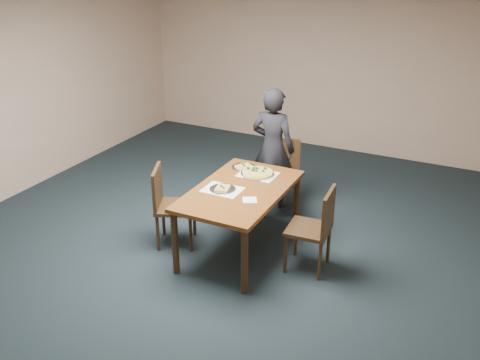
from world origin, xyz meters
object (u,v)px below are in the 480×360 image
at_px(dining_table, 240,196).
at_px(slice_plate_near, 223,189).
at_px(slice_plate_far, 244,167).
at_px(pizza_pan, 257,173).
at_px(chair_far, 282,172).
at_px(chair_right, 316,225).
at_px(diner, 273,148).
at_px(chair_left, 168,202).

height_order(dining_table, slice_plate_near, slice_plate_near).
xyz_separation_m(slice_plate_near, slice_plate_far, (-0.06, 0.64, -0.00)).
bearing_deg(pizza_pan, chair_far, 88.33).
height_order(chair_far, chair_right, same).
height_order(diner, pizza_pan, diner).
bearing_deg(slice_plate_near, chair_left, -171.11).
xyz_separation_m(chair_far, chair_right, (0.83, -1.11, 0.00)).
bearing_deg(slice_plate_far, slice_plate_near, -84.47).
distance_m(diner, slice_plate_near, 1.32).
relative_size(chair_left, chair_right, 1.00).
relative_size(chair_far, pizza_pan, 2.42).
bearing_deg(dining_table, pizza_pan, 88.89).
height_order(chair_left, diner, diner).
bearing_deg(dining_table, slice_plate_far, 112.02).
distance_m(dining_table, chair_right, 0.87).
bearing_deg(chair_left, chair_right, -106.83).
bearing_deg(diner, slice_plate_far, 84.61).
distance_m(dining_table, diner, 1.23).
xyz_separation_m(chair_right, slice_plate_far, (-1.07, 0.52, 0.25)).
height_order(dining_table, chair_far, chair_far).
bearing_deg(chair_right, pizza_pan, -119.95).
bearing_deg(slice_plate_far, pizza_pan, -25.62).
height_order(dining_table, chair_left, chair_left).
distance_m(chair_left, slice_plate_near, 0.68).
height_order(chair_far, slice_plate_far, chair_far).
xyz_separation_m(diner, slice_plate_far, (-0.07, -0.68, -0.01)).
bearing_deg(diner, chair_right, 130.42).
bearing_deg(diner, dining_table, 97.36).
bearing_deg(slice_plate_near, slice_plate_far, 95.53).
xyz_separation_m(chair_far, diner, (-0.17, 0.09, 0.26)).
relative_size(chair_far, chair_left, 1.00).
distance_m(chair_right, pizza_pan, 0.98).
bearing_deg(chair_left, chair_far, -55.70).
bearing_deg(slice_plate_near, pizza_pan, 73.07).
relative_size(slice_plate_near, slice_plate_far, 1.00).
bearing_deg(pizza_pan, chair_left, -141.55).
xyz_separation_m(diner, slice_plate_near, (-0.01, -1.32, -0.01)).
relative_size(chair_far, slice_plate_near, 3.25).
bearing_deg(slice_plate_near, dining_table, 34.65).
relative_size(chair_right, diner, 0.59).
bearing_deg(dining_table, chair_far, 88.54).
distance_m(chair_left, diner, 1.57).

